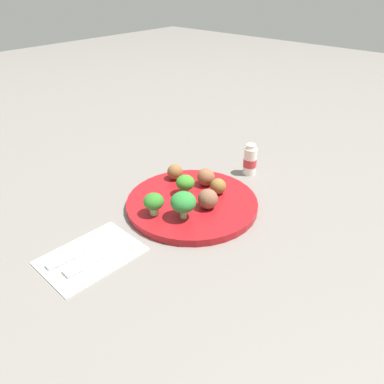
{
  "coord_description": "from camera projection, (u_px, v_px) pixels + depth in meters",
  "views": [
    {
      "loc": [
        0.51,
        0.46,
        0.45
      ],
      "look_at": [
        0.0,
        0.0,
        0.04
      ],
      "focal_mm": 35.69,
      "sensor_mm": 36.0,
      "label": 1
    }
  ],
  "objects": [
    {
      "name": "ground_plane",
      "position": [
        192.0,
        206.0,
        0.82
      ],
      "size": [
        4.0,
        4.0,
        0.0
      ],
      "primitive_type": "plane",
      "color": "slate"
    },
    {
      "name": "plate",
      "position": [
        192.0,
        203.0,
        0.82
      ],
      "size": [
        0.28,
        0.28,
        0.02
      ],
      "primitive_type": "cylinder",
      "color": "maroon",
      "rests_on": "ground_plane"
    },
    {
      "name": "broccoli_floret_near_rim",
      "position": [
        185.0,
        183.0,
        0.82
      ],
      "size": [
        0.04,
        0.04,
        0.05
      ],
      "color": "#94C375",
      "rests_on": "plate"
    },
    {
      "name": "broccoli_floret_mid_right",
      "position": [
        154.0,
        202.0,
        0.75
      ],
      "size": [
        0.04,
        0.04,
        0.05
      ],
      "color": "#91CD83",
      "rests_on": "plate"
    },
    {
      "name": "broccoli_floret_front_left",
      "position": [
        183.0,
        202.0,
        0.74
      ],
      "size": [
        0.05,
        0.05,
        0.06
      ],
      "color": "#90C07B",
      "rests_on": "plate"
    },
    {
      "name": "meatball_near_rim",
      "position": [
        175.0,
        172.0,
        0.89
      ],
      "size": [
        0.04,
        0.04,
        0.04
      ],
      "primitive_type": "sphere",
      "color": "brown",
      "rests_on": "plate"
    },
    {
      "name": "meatball_front_left",
      "position": [
        218.0,
        186.0,
        0.83
      ],
      "size": [
        0.03,
        0.03,
        0.03
      ],
      "primitive_type": "sphere",
      "color": "brown",
      "rests_on": "plate"
    },
    {
      "name": "meatball_mid_right",
      "position": [
        209.0,
        198.0,
        0.78
      ],
      "size": [
        0.04,
        0.04,
        0.04
      ],
      "primitive_type": "sphere",
      "color": "brown",
      "rests_on": "plate"
    },
    {
      "name": "meatball_far_rim",
      "position": [
        206.0,
        177.0,
        0.86
      ],
      "size": [
        0.04,
        0.04,
        0.04
      ],
      "primitive_type": "sphere",
      "color": "brown",
      "rests_on": "plate"
    },
    {
      "name": "napkin",
      "position": [
        91.0,
        255.0,
        0.68
      ],
      "size": [
        0.17,
        0.13,
        0.01
      ],
      "primitive_type": "cube",
      "rotation": [
        0.0,
        0.0,
        -0.04
      ],
      "color": "white",
      "rests_on": "ground_plane"
    },
    {
      "name": "fork",
      "position": [
        92.0,
        260.0,
        0.66
      ],
      "size": [
        0.12,
        0.03,
        0.01
      ],
      "color": "silver",
      "rests_on": "napkin"
    },
    {
      "name": "knife",
      "position": [
        81.0,
        250.0,
        0.68
      ],
      "size": [
        0.15,
        0.03,
        0.01
      ],
      "color": "silver",
      "rests_on": "napkin"
    },
    {
      "name": "yogurt_bottle",
      "position": [
        250.0,
        161.0,
        0.93
      ],
      "size": [
        0.03,
        0.03,
        0.08
      ],
      "color": "white",
      "rests_on": "ground_plane"
    }
  ]
}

